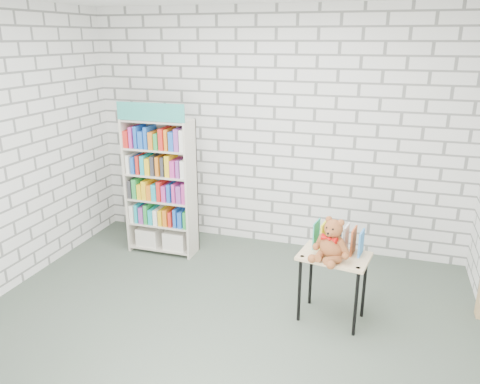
% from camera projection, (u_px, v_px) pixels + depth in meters
% --- Properties ---
extents(ground, '(4.50, 4.50, 0.00)m').
position_uv_depth(ground, '(216.00, 331.00, 4.10)').
color(ground, '#424F42').
rests_on(ground, ground).
extents(room_shell, '(4.52, 4.02, 2.81)m').
position_uv_depth(room_shell, '(213.00, 130.00, 3.54)').
color(room_shell, silver).
rests_on(room_shell, ground).
extents(bookshelf, '(0.80, 0.31, 1.79)m').
position_uv_depth(bookshelf, '(161.00, 186.00, 5.41)').
color(bookshelf, beige).
rests_on(bookshelf, ground).
extents(display_table, '(0.65, 0.50, 0.64)m').
position_uv_depth(display_table, '(334.00, 264.00, 4.12)').
color(display_table, tan).
rests_on(display_table, ground).
extents(table_books, '(0.44, 0.25, 0.25)m').
position_uv_depth(table_books, '(338.00, 238.00, 4.13)').
color(table_books, teal).
rests_on(table_books, display_table).
extents(teddy_bear, '(0.35, 0.33, 0.37)m').
position_uv_depth(teddy_bear, '(332.00, 243.00, 3.96)').
color(teddy_bear, brown).
rests_on(teddy_bear, display_table).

